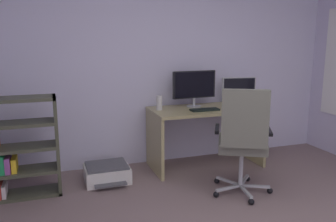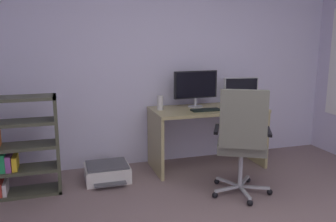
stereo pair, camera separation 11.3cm
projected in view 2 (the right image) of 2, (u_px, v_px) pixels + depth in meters
wall_back at (155, 55)px, 4.36m from camera, size 4.81×0.10×2.72m
desk at (207, 124)px, 4.30m from camera, size 1.35×0.65×0.73m
monitor_main at (196, 86)px, 4.28m from camera, size 0.56×0.18×0.44m
monitor_secondary at (241, 89)px, 4.47m from camera, size 0.44×0.18×0.34m
keyboard at (206, 110)px, 4.10m from camera, size 0.34×0.13×0.02m
computer_mouse at (229, 108)px, 4.17m from camera, size 0.07×0.10×0.03m
desktop_speaker at (160, 103)px, 4.14m from camera, size 0.07×0.07×0.17m
office_chair at (242, 138)px, 3.41m from camera, size 0.65×0.69×1.11m
bookshelf at (7, 151)px, 3.48m from camera, size 0.83×0.29×1.01m
printer at (107, 172)px, 3.93m from camera, size 0.48×0.49×0.19m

